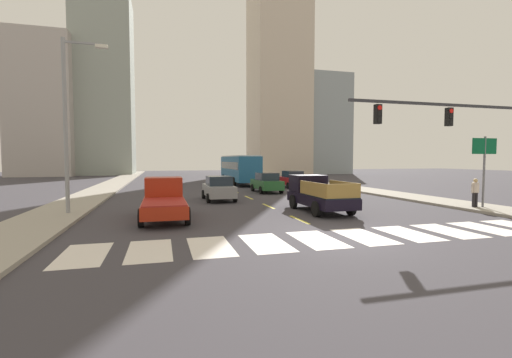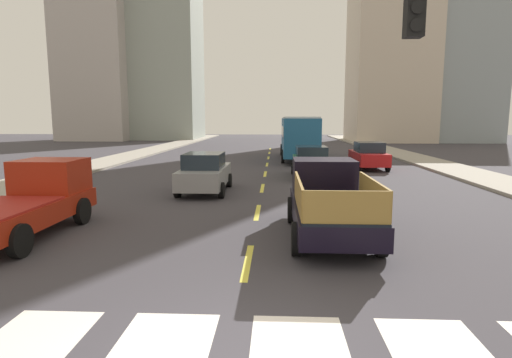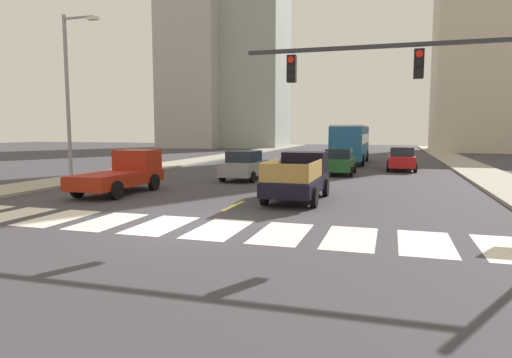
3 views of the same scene
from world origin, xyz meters
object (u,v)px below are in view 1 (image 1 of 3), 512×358
object	(u,v)px
pickup_dark	(164,200)
pedestrian_waiting	(475,190)
traffic_signal_gantry	(469,131)
pedestrian_walking	(475,190)
sedan_far	(219,188)
city_bus	(239,167)
direction_sign_green	(484,157)
sedan_mid	(267,183)
pickup_stakebed	(317,194)
streetlight_left	(69,118)
sedan_near_right	(292,179)

from	to	relation	value
pickup_dark	pedestrian_waiting	distance (m)	17.55
traffic_signal_gantry	pedestrian_walking	xyz separation A→B (m)	(3.37, 2.61, -3.10)
sedan_far	city_bus	bearing A→B (deg)	71.66
sedan_far	direction_sign_green	distance (m)	16.48
sedan_mid	pedestrian_walking	xyz separation A→B (m)	(8.51, -13.19, 0.26)
pickup_stakebed	traffic_signal_gantry	size ratio (longest dim) A/B	0.55
sedan_mid	sedan_far	bearing A→B (deg)	-136.19
direction_sign_green	pedestrian_waiting	xyz separation A→B (m)	(-0.24, 0.31, -1.92)
pickup_dark	streetlight_left	distance (m)	6.51
traffic_signal_gantry	sedan_far	bearing A→B (deg)	132.67
pickup_stakebed	direction_sign_green	size ratio (longest dim) A/B	1.24
direction_sign_green	city_bus	bearing A→B (deg)	111.06
pickup_stakebed	sedan_mid	world-z (taller)	pickup_stakebed
pickup_dark	pedestrian_walking	bearing A→B (deg)	-2.21
sedan_far	streetlight_left	world-z (taller)	streetlight_left
city_bus	sedan_far	distance (m)	15.92
streetlight_left	pedestrian_walking	bearing A→B (deg)	-9.86
city_bus	pickup_stakebed	bearing A→B (deg)	-88.49
pedestrian_walking	pickup_stakebed	bearing A→B (deg)	60.67
city_bus	traffic_signal_gantry	distance (m)	26.76
pickup_dark	pedestrian_walking	size ratio (longest dim) A/B	3.17
pickup_dark	direction_sign_green	distance (m)	17.93
traffic_signal_gantry	pedestrian_waiting	bearing A→B (deg)	38.28
traffic_signal_gantry	city_bus	bearing A→B (deg)	101.46
sedan_near_right	city_bus	bearing A→B (deg)	121.80
sedan_near_right	traffic_signal_gantry	distance (m)	20.30
streetlight_left	pedestrian_waiting	size ratio (longest dim) A/B	5.49
pickup_dark	pedestrian_walking	world-z (taller)	pickup_dark
pickup_stakebed	pickup_dark	world-z (taller)	same
pickup_stakebed	streetlight_left	size ratio (longest dim) A/B	0.58
pickup_dark	sedan_mid	bearing A→B (deg)	55.97
sedan_far	direction_sign_green	world-z (taller)	direction_sign_green
sedan_near_right	streetlight_left	distance (m)	22.44
sedan_far	pedestrian_walking	xyz separation A→B (m)	(13.52, -8.39, 0.26)
sedan_far	pedestrian_walking	bearing A→B (deg)	-32.40
pickup_dark	pedestrian_waiting	bearing A→B (deg)	-1.50
sedan_far	direction_sign_green	bearing A→B (deg)	-31.93
pickup_stakebed	sedan_near_right	bearing A→B (deg)	75.27
city_bus	sedan_far	xyz separation A→B (m)	(-4.85, -15.13, -1.09)
traffic_signal_gantry	pedestrian_waiting	size ratio (longest dim) A/B	5.80
sedan_mid	streetlight_left	bearing A→B (deg)	-144.98
sedan_near_right	pedestrian_waiting	bearing A→B (deg)	-77.01
direction_sign_green	streetlight_left	world-z (taller)	streetlight_left
pickup_dark	city_bus	bearing A→B (deg)	71.67
city_bus	pedestrian_waiting	xyz separation A→B (m)	(8.86, -23.32, -0.84)
pickup_stakebed	pickup_dark	size ratio (longest dim) A/B	1.00
direction_sign_green	sedan_near_right	bearing A→B (deg)	105.76
traffic_signal_gantry	streetlight_left	bearing A→B (deg)	160.89
city_bus	sedan_mid	bearing A→B (deg)	-86.88
sedan_far	pedestrian_waiting	distance (m)	15.98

